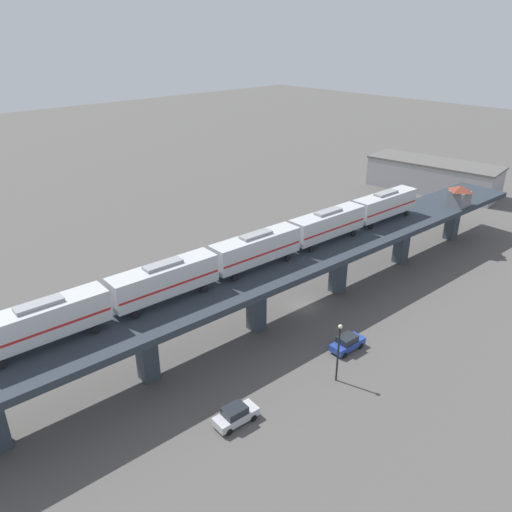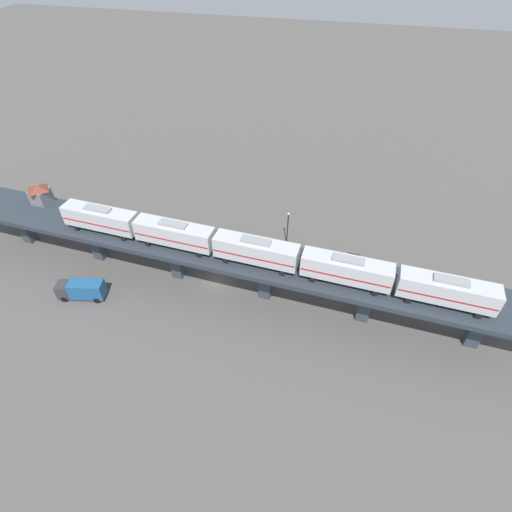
% 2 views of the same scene
% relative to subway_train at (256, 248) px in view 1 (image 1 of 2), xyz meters
% --- Properties ---
extents(ground_plane, '(400.00, 400.00, 0.00)m').
position_rel_subway_train_xyz_m(ground_plane, '(1.77, 7.28, -10.12)').
color(ground_plane, '#514F4C').
extents(elevated_viaduct, '(13.06, 92.31, 7.59)m').
position_rel_subway_train_xyz_m(elevated_viaduct, '(1.76, 7.11, -3.61)').
color(elevated_viaduct, '#283039').
rests_on(elevated_viaduct, ground).
extents(subway_train, '(5.99, 62.46, 4.45)m').
position_rel_subway_train_xyz_m(subway_train, '(0.00, 0.00, 0.00)').
color(subway_train, silver).
rests_on(subway_train, elevated_viaduct).
extents(signal_hut, '(3.38, 3.38, 3.40)m').
position_rel_subway_train_xyz_m(signal_hut, '(5.83, 39.78, -0.74)').
color(signal_hut, slate).
rests_on(signal_hut, elevated_viaduct).
extents(street_car_blue, '(2.15, 4.50, 1.89)m').
position_rel_subway_train_xyz_m(street_car_blue, '(11.88, 3.40, -9.19)').
color(street_car_blue, '#233D93').
rests_on(street_car_blue, ground).
extents(street_car_silver, '(2.20, 4.52, 1.89)m').
position_rel_subway_train_xyz_m(street_car_silver, '(11.95, -13.81, -9.19)').
color(street_car_silver, '#B7BABF').
rests_on(street_car_silver, ground).
extents(delivery_truck, '(3.76, 7.52, 3.20)m').
position_rel_subway_train_xyz_m(delivery_truck, '(-6.42, 26.20, -8.36)').
color(delivery_truck, '#333338').
rests_on(delivery_truck, ground).
extents(street_lamp, '(0.44, 0.44, 6.94)m').
position_rel_subway_train_xyz_m(street_lamp, '(14.50, -1.91, -6.02)').
color(street_lamp, black).
rests_on(street_lamp, ground).
extents(warehouse_building, '(29.66, 13.91, 6.80)m').
position_rel_subway_train_xyz_m(warehouse_building, '(-13.33, 67.55, -6.72)').
color(warehouse_building, '#99999E').
rests_on(warehouse_building, ground).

